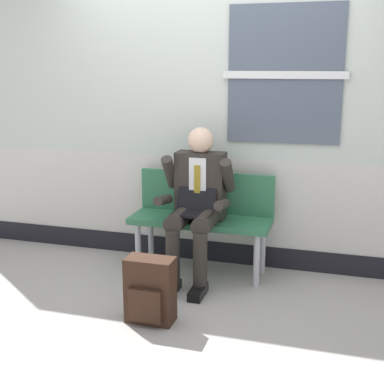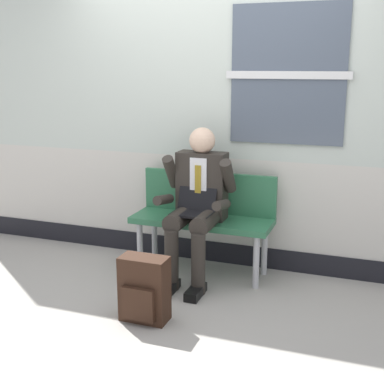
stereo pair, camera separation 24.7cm
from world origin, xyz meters
TOP-DOWN VIEW (x-y plane):
  - ground_plane at (0.00, 0.00)m, footprint 18.00×18.00m
  - station_wall at (0.01, 0.80)m, footprint 5.36×0.17m
  - bench_with_person at (0.03, 0.51)m, footprint 1.16×0.42m
  - person_seated at (0.03, 0.32)m, footprint 0.57×0.70m
  - backpack at (-0.07, -0.49)m, footprint 0.33×0.21m

SIDE VIEW (x-z plane):
  - ground_plane at x=0.00m, z-range 0.00..0.00m
  - backpack at x=-0.07m, z-range -0.01..0.45m
  - bench_with_person at x=0.03m, z-range 0.09..0.93m
  - person_seated at x=0.03m, z-range 0.04..1.28m
  - station_wall at x=0.01m, z-range -0.01..2.86m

